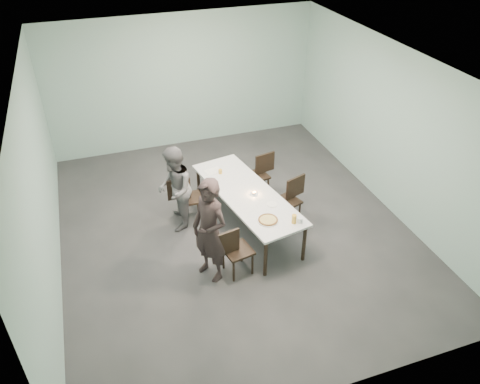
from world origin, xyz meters
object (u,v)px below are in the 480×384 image
object	(u,v)px
table	(247,195)
chair_near_right	(290,197)
chair_far_left	(185,196)
diner_far	(175,189)
chair_near_left	(233,249)
tealight	(254,193)
side_plate	(272,204)
chair_far_right	(260,172)
water_tumbler	(300,220)
beer_glass	(294,219)
diner_near	(210,231)
amber_tumbler	(220,171)
pizza	(268,220)

from	to	relation	value
table	chair_near_right	distance (m)	0.85
chair_far_left	diner_far	bearing A→B (deg)	-142.13
chair_near_left	tealight	world-z (taller)	chair_near_left
diner_far	side_plate	size ratio (longest dim) A/B	8.73
chair_near_left	chair_far_right	distance (m)	2.34
side_plate	water_tumbler	xyz separation A→B (m)	(0.23, -0.59, 0.04)
diner_far	water_tumbler	distance (m)	2.27
beer_glass	chair_near_left	bearing A→B (deg)	-179.71
beer_glass	chair_far_left	bearing A→B (deg)	129.74
table	chair_near_right	world-z (taller)	chair_near_right
diner_near	water_tumbler	bearing A→B (deg)	56.40
chair_near_right	amber_tumbler	xyz separation A→B (m)	(-1.08, 0.79, 0.29)
beer_glass	tealight	size ratio (longest dim) A/B	2.68
pizza	amber_tumbler	xyz separation A→B (m)	(-0.30, 1.62, 0.02)
table	amber_tumbler	bearing A→B (deg)	108.37
table	chair_far_left	bearing A→B (deg)	147.72
chair_near_left	tealight	xyz separation A→B (m)	(0.69, 0.96, 0.27)
table	amber_tumbler	size ratio (longest dim) A/B	34.00
diner_far	table	bearing A→B (deg)	80.99
chair_far_left	beer_glass	world-z (taller)	beer_glass
chair_near_right	chair_far_right	world-z (taller)	same
diner_near	diner_far	xyz separation A→B (m)	(-0.23, 1.43, -0.09)
chair_far_left	chair_near_right	size ratio (longest dim) A/B	1.00
beer_glass	amber_tumbler	world-z (taller)	beer_glass
chair_far_right	side_plate	world-z (taller)	chair_far_right
diner_near	amber_tumbler	bearing A→B (deg)	128.51
diner_far	amber_tumbler	xyz separation A→B (m)	(0.92, 0.30, 0.00)
tealight	side_plate	bearing A→B (deg)	-64.26
table	diner_far	world-z (taller)	diner_far
chair_far_right	amber_tumbler	bearing A→B (deg)	1.09
diner_near	amber_tumbler	world-z (taller)	diner_near
pizza	water_tumbler	distance (m)	0.50
table	diner_near	world-z (taller)	diner_near
beer_glass	water_tumbler	size ratio (longest dim) A/B	1.67
amber_tumbler	side_plate	bearing A→B (deg)	-66.93
chair_far_right	tealight	xyz separation A→B (m)	(-0.52, -1.04, 0.27)
side_plate	water_tumbler	world-z (taller)	water_tumbler
table	beer_glass	xyz separation A→B (m)	(0.41, -1.05, 0.13)
chair_far_right	amber_tumbler	distance (m)	0.93
chair_near_left	diner_far	world-z (taller)	diner_far
chair_near_left	pizza	xyz separation A→B (m)	(0.64, 0.18, 0.27)
side_plate	tealight	world-z (taller)	tealight
diner_far	water_tumbler	world-z (taller)	diner_far
pizza	amber_tumbler	world-z (taller)	amber_tumbler
chair_far_right	water_tumbler	world-z (taller)	chair_far_right
chair_near_left	water_tumbler	bearing A→B (deg)	-11.51
table	beer_glass	distance (m)	1.13
chair_far_left	chair_far_right	bearing A→B (deg)	13.77
table	pizza	distance (m)	0.87
beer_glass	water_tumbler	xyz separation A→B (m)	(0.09, -0.02, -0.03)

